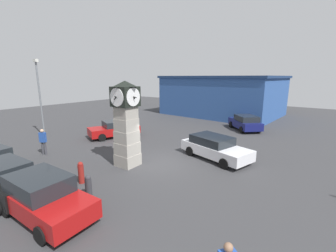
{
  "coord_description": "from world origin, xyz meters",
  "views": [
    {
      "loc": [
        8.01,
        -10.49,
        5.24
      ],
      "look_at": [
        -0.58,
        1.38,
        2.01
      ],
      "focal_mm": 24.0,
      "sensor_mm": 36.0,
      "label": 1
    }
  ],
  "objects_px": {
    "car_near_tower": "(6,179)",
    "pedestrian_crossing_lot": "(43,140)",
    "car_silver_hatch": "(115,128)",
    "clock_tower": "(126,123)",
    "bollard_mid_row": "(81,172)",
    "car_by_building": "(44,196)",
    "bollard_near_tower": "(88,186)",
    "car_far_lot": "(245,122)",
    "street_lamp_near_road": "(40,93)",
    "car_end_of_row": "(215,147)"
  },
  "relations": [
    {
      "from": "car_by_building",
      "to": "car_far_lot",
      "type": "bearing_deg",
      "value": 84.81
    },
    {
      "from": "pedestrian_crossing_lot",
      "to": "street_lamp_near_road",
      "type": "bearing_deg",
      "value": 154.15
    },
    {
      "from": "clock_tower",
      "to": "car_end_of_row",
      "type": "height_order",
      "value": "clock_tower"
    },
    {
      "from": "street_lamp_near_road",
      "to": "pedestrian_crossing_lot",
      "type": "bearing_deg",
      "value": -25.85
    },
    {
      "from": "car_near_tower",
      "to": "car_silver_hatch",
      "type": "height_order",
      "value": "car_near_tower"
    },
    {
      "from": "car_near_tower",
      "to": "pedestrian_crossing_lot",
      "type": "height_order",
      "value": "pedestrian_crossing_lot"
    },
    {
      "from": "car_near_tower",
      "to": "pedestrian_crossing_lot",
      "type": "distance_m",
      "value": 5.58
    },
    {
      "from": "car_silver_hatch",
      "to": "bollard_mid_row",
      "type": "bearing_deg",
      "value": -51.81
    },
    {
      "from": "car_near_tower",
      "to": "street_lamp_near_road",
      "type": "distance_m",
      "value": 11.25
    },
    {
      "from": "car_near_tower",
      "to": "car_by_building",
      "type": "distance_m",
      "value": 2.96
    },
    {
      "from": "bollard_mid_row",
      "to": "car_silver_hatch",
      "type": "height_order",
      "value": "car_silver_hatch"
    },
    {
      "from": "bollard_near_tower",
      "to": "car_near_tower",
      "type": "relative_size",
      "value": 0.25
    },
    {
      "from": "bollard_near_tower",
      "to": "car_by_building",
      "type": "distance_m",
      "value": 1.83
    },
    {
      "from": "clock_tower",
      "to": "car_by_building",
      "type": "distance_m",
      "value": 5.85
    },
    {
      "from": "bollard_near_tower",
      "to": "pedestrian_crossing_lot",
      "type": "relative_size",
      "value": 0.58
    },
    {
      "from": "car_far_lot",
      "to": "car_near_tower",
      "type": "bearing_deg",
      "value": -103.75
    },
    {
      "from": "car_silver_hatch",
      "to": "car_end_of_row",
      "type": "distance_m",
      "value": 9.45
    },
    {
      "from": "clock_tower",
      "to": "bollard_mid_row",
      "type": "height_order",
      "value": "clock_tower"
    },
    {
      "from": "bollard_mid_row",
      "to": "car_far_lot",
      "type": "xyz_separation_m",
      "value": [
        3.02,
        16.38,
        0.2
      ]
    },
    {
      "from": "car_far_lot",
      "to": "street_lamp_near_road",
      "type": "xyz_separation_m",
      "value": [
        -13.69,
        -13.05,
        3.07
      ]
    },
    {
      "from": "clock_tower",
      "to": "street_lamp_near_road",
      "type": "height_order",
      "value": "street_lamp_near_road"
    },
    {
      "from": "car_far_lot",
      "to": "pedestrian_crossing_lot",
      "type": "height_order",
      "value": "pedestrian_crossing_lot"
    },
    {
      "from": "car_silver_hatch",
      "to": "pedestrian_crossing_lot",
      "type": "bearing_deg",
      "value": -93.04
    },
    {
      "from": "car_by_building",
      "to": "street_lamp_near_road",
      "type": "xyz_separation_m",
      "value": [
        -11.98,
        5.75,
        3.03
      ]
    },
    {
      "from": "street_lamp_near_road",
      "to": "car_near_tower",
      "type": "bearing_deg",
      "value": -33.46
    },
    {
      "from": "clock_tower",
      "to": "car_end_of_row",
      "type": "distance_m",
      "value": 5.89
    },
    {
      "from": "car_far_lot",
      "to": "car_end_of_row",
      "type": "height_order",
      "value": "car_far_lot"
    },
    {
      "from": "bollard_near_tower",
      "to": "car_near_tower",
      "type": "xyz_separation_m",
      "value": [
        -3.12,
        -2.03,
        0.25
      ]
    },
    {
      "from": "car_silver_hatch",
      "to": "pedestrian_crossing_lot",
      "type": "relative_size",
      "value": 2.59
    },
    {
      "from": "street_lamp_near_road",
      "to": "car_by_building",
      "type": "bearing_deg",
      "value": -25.63
    },
    {
      "from": "car_by_building",
      "to": "pedestrian_crossing_lot",
      "type": "distance_m",
      "value": 7.95
    },
    {
      "from": "clock_tower",
      "to": "bollard_near_tower",
      "type": "height_order",
      "value": "clock_tower"
    },
    {
      "from": "car_silver_hatch",
      "to": "car_near_tower",
      "type": "bearing_deg",
      "value": -68.05
    },
    {
      "from": "car_end_of_row",
      "to": "bollard_near_tower",
      "type": "bearing_deg",
      "value": -107.3
    },
    {
      "from": "bollard_mid_row",
      "to": "car_far_lot",
      "type": "bearing_deg",
      "value": 79.56
    },
    {
      "from": "bollard_near_tower",
      "to": "car_far_lot",
      "type": "bearing_deg",
      "value": 84.85
    },
    {
      "from": "car_end_of_row",
      "to": "street_lamp_near_road",
      "type": "xyz_separation_m",
      "value": [
        -14.58,
        -3.85,
        3.09
      ]
    },
    {
      "from": "clock_tower",
      "to": "bollard_mid_row",
      "type": "xyz_separation_m",
      "value": [
        -0.18,
        -3.03,
        -2.05
      ]
    },
    {
      "from": "car_near_tower",
      "to": "clock_tower",
      "type": "bearing_deg",
      "value": 72.27
    },
    {
      "from": "bollard_near_tower",
      "to": "car_far_lot",
      "type": "relative_size",
      "value": 0.25
    },
    {
      "from": "car_by_building",
      "to": "street_lamp_near_road",
      "type": "height_order",
      "value": "street_lamp_near_road"
    },
    {
      "from": "bollard_mid_row",
      "to": "car_far_lot",
      "type": "relative_size",
      "value": 0.27
    },
    {
      "from": "car_far_lot",
      "to": "car_end_of_row",
      "type": "relative_size",
      "value": 0.83
    },
    {
      "from": "bollard_near_tower",
      "to": "car_by_building",
      "type": "height_order",
      "value": "car_by_building"
    },
    {
      "from": "bollard_mid_row",
      "to": "car_by_building",
      "type": "relative_size",
      "value": 0.26
    },
    {
      "from": "car_near_tower",
      "to": "car_silver_hatch",
      "type": "bearing_deg",
      "value": 111.95
    },
    {
      "from": "bollard_mid_row",
      "to": "clock_tower",
      "type": "bearing_deg",
      "value": 86.64
    },
    {
      "from": "clock_tower",
      "to": "car_near_tower",
      "type": "height_order",
      "value": "clock_tower"
    },
    {
      "from": "car_silver_hatch",
      "to": "clock_tower",
      "type": "bearing_deg",
      "value": -35.07
    },
    {
      "from": "car_near_tower",
      "to": "car_silver_hatch",
      "type": "xyz_separation_m",
      "value": [
        -3.9,
        9.68,
        -0.04
      ]
    }
  ]
}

